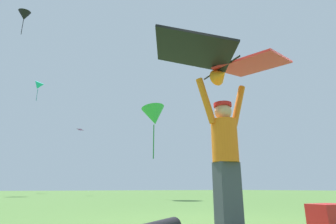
# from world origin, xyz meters

# --- Properties ---
(kite_flyer_person) EXTENTS (0.81, 0.37, 1.92)m
(kite_flyer_person) POSITION_xyz_m (-0.21, -0.35, 0.94)
(kite_flyer_person) COLOR #424751
(kite_flyer_person) RESTS_ON ground
(held_stunt_kite) EXTENTS (2.23, 1.27, 0.44)m
(held_stunt_kite) POSITION_xyz_m (-0.22, -0.45, 2.20)
(held_stunt_kite) COLOR black
(distant_kite_purple_mid_right) EXTENTS (0.47, 0.46, 0.11)m
(distant_kite_purple_mid_right) POSITION_xyz_m (1.94, 18.49, 5.01)
(distant_kite_purple_mid_right) COLOR purple
(distant_kite_teal_overhead_distant) EXTENTS (1.71, 1.72, 2.91)m
(distant_kite_teal_overhead_distant) POSITION_xyz_m (-0.61, 34.22, 13.57)
(distant_kite_teal_overhead_distant) COLOR #19B2AD
(distant_kite_green_high_left) EXTENTS (1.64, 1.71, 2.81)m
(distant_kite_green_high_left) POSITION_xyz_m (3.61, 9.01, 4.14)
(distant_kite_green_high_left) COLOR green
(distant_kite_black_high_right) EXTENTS (1.71, 1.77, 2.87)m
(distant_kite_black_high_right) POSITION_xyz_m (-3.34, 26.11, 18.29)
(distant_kite_black_high_right) COLOR black
(cooler_box) EXTENTS (0.51, 0.37, 0.30)m
(cooler_box) POSITION_xyz_m (1.11, -0.81, 0.15)
(cooler_box) COLOR red
(cooler_box) RESTS_ON ground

